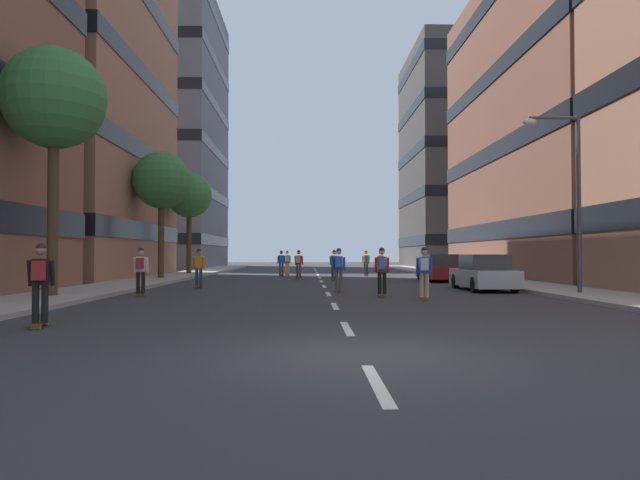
{
  "coord_description": "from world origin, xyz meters",
  "views": [
    {
      "loc": [
        -0.84,
        -8.73,
        1.55
      ],
      "look_at": [
        0.0,
        26.28,
        2.4
      ],
      "focal_mm": 31.78,
      "sensor_mm": 36.0,
      "label": 1
    }
  ],
  "objects_px": {
    "skater_1": "(40,279)",
    "skater_11": "(141,268)",
    "parked_car_near": "(484,274)",
    "streetlamp_right": "(569,183)",
    "skater_8": "(287,261)",
    "parked_car_mid": "(439,269)",
    "street_tree_near": "(54,100)",
    "skater_6": "(382,268)",
    "skater_7": "(299,262)",
    "skater_10": "(334,263)",
    "street_tree_far": "(189,196)",
    "street_tree_mid": "(161,181)",
    "skater_5": "(380,261)",
    "skater_3": "(366,261)",
    "skater_2": "(339,267)",
    "skater_0": "(424,270)",
    "skater_9": "(281,262)",
    "skater_4": "(199,266)"
  },
  "relations": [
    {
      "from": "street_tree_mid",
      "to": "streetlamp_right",
      "type": "distance_m",
      "value": 22.61
    },
    {
      "from": "skater_6",
      "to": "skater_10",
      "type": "height_order",
      "value": "same"
    },
    {
      "from": "skater_1",
      "to": "skater_11",
      "type": "height_order",
      "value": "same"
    },
    {
      "from": "skater_0",
      "to": "skater_3",
      "type": "relative_size",
      "value": 1.0
    },
    {
      "from": "streetlamp_right",
      "to": "skater_9",
      "type": "xyz_separation_m",
      "value": [
        -11.35,
        18.9,
        -3.15
      ]
    },
    {
      "from": "street_tree_near",
      "to": "skater_10",
      "type": "xyz_separation_m",
      "value": [
        10.24,
        13.8,
        -5.82
      ]
    },
    {
      "from": "skater_5",
      "to": "skater_9",
      "type": "distance_m",
      "value": 7.53
    },
    {
      "from": "streetlamp_right",
      "to": "skater_6",
      "type": "bearing_deg",
      "value": 179.34
    },
    {
      "from": "parked_car_near",
      "to": "streetlamp_right",
      "type": "xyz_separation_m",
      "value": [
        2.11,
        -3.35,
        3.44
      ]
    },
    {
      "from": "street_tree_far",
      "to": "skater_11",
      "type": "relative_size",
      "value": 4.13
    },
    {
      "from": "skater_5",
      "to": "skater_10",
      "type": "relative_size",
      "value": 1.0
    },
    {
      "from": "street_tree_far",
      "to": "skater_1",
      "type": "height_order",
      "value": "street_tree_far"
    },
    {
      "from": "skater_10",
      "to": "skater_4",
      "type": "bearing_deg",
      "value": -130.99
    },
    {
      "from": "parked_car_near",
      "to": "skater_10",
      "type": "height_order",
      "value": "skater_10"
    },
    {
      "from": "skater_10",
      "to": "skater_11",
      "type": "bearing_deg",
      "value": -121.57
    },
    {
      "from": "parked_car_mid",
      "to": "street_tree_near",
      "type": "xyz_separation_m",
      "value": [
        -16.11,
        -12.34,
        6.1
      ]
    },
    {
      "from": "street_tree_near",
      "to": "skater_2",
      "type": "xyz_separation_m",
      "value": [
        9.93,
        3.67,
        -5.79
      ]
    },
    {
      "from": "streetlamp_right",
      "to": "skater_0",
      "type": "xyz_separation_m",
      "value": [
        -5.65,
        -1.53,
        -3.12
      ]
    },
    {
      "from": "parked_car_mid",
      "to": "skater_1",
      "type": "height_order",
      "value": "skater_1"
    },
    {
      "from": "skater_3",
      "to": "street_tree_far",
      "type": "bearing_deg",
      "value": 170.99
    },
    {
      "from": "parked_car_near",
      "to": "skater_8",
      "type": "bearing_deg",
      "value": 117.52
    },
    {
      "from": "skater_9",
      "to": "skater_10",
      "type": "bearing_deg",
      "value": -61.26
    },
    {
      "from": "street_tree_mid",
      "to": "skater_11",
      "type": "height_order",
      "value": "street_tree_mid"
    },
    {
      "from": "parked_car_near",
      "to": "street_tree_far",
      "type": "bearing_deg",
      "value": 132.02
    },
    {
      "from": "street_tree_far",
      "to": "parked_car_near",
      "type": "bearing_deg",
      "value": -47.98
    },
    {
      "from": "street_tree_far",
      "to": "skater_4",
      "type": "relative_size",
      "value": 4.13
    },
    {
      "from": "parked_car_mid",
      "to": "skater_4",
      "type": "distance_m",
      "value": 13.75
    },
    {
      "from": "skater_0",
      "to": "skater_2",
      "type": "bearing_deg",
      "value": 122.31
    },
    {
      "from": "skater_2",
      "to": "skater_4",
      "type": "distance_m",
      "value": 6.73
    },
    {
      "from": "skater_4",
      "to": "skater_10",
      "type": "distance_m",
      "value": 9.9
    },
    {
      "from": "street_tree_mid",
      "to": "skater_5",
      "type": "relative_size",
      "value": 4.2
    },
    {
      "from": "skater_3",
      "to": "streetlamp_right",
      "type": "bearing_deg",
      "value": -74.22
    },
    {
      "from": "skater_7",
      "to": "skater_10",
      "type": "relative_size",
      "value": 1.0
    },
    {
      "from": "skater_2",
      "to": "skater_4",
      "type": "bearing_deg",
      "value": 156.81
    },
    {
      "from": "streetlamp_right",
      "to": "skater_2",
      "type": "relative_size",
      "value": 3.65
    },
    {
      "from": "skater_2",
      "to": "parked_car_near",
      "type": "bearing_deg",
      "value": 6.66
    },
    {
      "from": "parked_car_mid",
      "to": "streetlamp_right",
      "type": "height_order",
      "value": "streetlamp_right"
    },
    {
      "from": "street_tree_near",
      "to": "skater_9",
      "type": "relative_size",
      "value": 4.75
    },
    {
      "from": "skater_5",
      "to": "skater_3",
      "type": "bearing_deg",
      "value": -123.26
    },
    {
      "from": "parked_car_mid",
      "to": "skater_3",
      "type": "distance_m",
      "value": 8.58
    },
    {
      "from": "skater_1",
      "to": "skater_7",
      "type": "height_order",
      "value": "same"
    },
    {
      "from": "street_tree_far",
      "to": "skater_7",
      "type": "xyz_separation_m",
      "value": [
        8.13,
        -6.76,
        -4.78
      ]
    },
    {
      "from": "skater_3",
      "to": "skater_7",
      "type": "xyz_separation_m",
      "value": [
        -4.66,
        -4.73,
        0.0
      ]
    },
    {
      "from": "parked_car_near",
      "to": "skater_7",
      "type": "xyz_separation_m",
      "value": [
        -7.98,
        11.12,
        0.32
      ]
    },
    {
      "from": "skater_8",
      "to": "skater_6",
      "type": "bearing_deg",
      "value": -78.5
    },
    {
      "from": "skater_2",
      "to": "skater_5",
      "type": "xyz_separation_m",
      "value": [
        4.13,
        18.51,
        0.0
      ]
    },
    {
      "from": "skater_1",
      "to": "skater_11",
      "type": "xyz_separation_m",
      "value": [
        -0.42,
        8.66,
        0.0
      ]
    },
    {
      "from": "skater_7",
      "to": "skater_11",
      "type": "xyz_separation_m",
      "value": [
        -5.54,
        -14.18,
        0.0
      ]
    },
    {
      "from": "skater_5",
      "to": "skater_6",
      "type": "distance_m",
      "value": 21.23
    },
    {
      "from": "skater_10",
      "to": "street_tree_far",
      "type": "bearing_deg",
      "value": 140.39
    }
  ]
}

